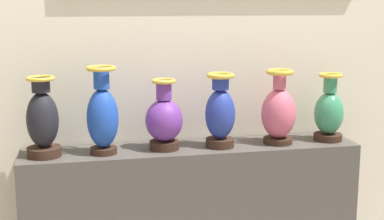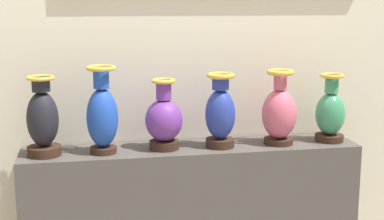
{
  "view_description": "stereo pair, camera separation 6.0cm",
  "coord_description": "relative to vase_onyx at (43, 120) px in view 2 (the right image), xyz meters",
  "views": [
    {
      "loc": [
        -0.52,
        -2.44,
        1.62
      ],
      "look_at": [
        0.0,
        0.0,
        1.13
      ],
      "focal_mm": 52.04,
      "sensor_mm": 36.0,
      "label": 1
    },
    {
      "loc": [
        -0.46,
        -2.45,
        1.62
      ],
      "look_at": [
        0.0,
        0.0,
        1.13
      ],
      "focal_mm": 52.04,
      "sensor_mm": 36.0,
      "label": 2
    }
  ],
  "objects": [
    {
      "name": "back_wall",
      "position": [
        0.67,
        0.22,
        0.44
      ],
      "size": [
        4.05,
        0.14,
        3.05
      ],
      "color": "beige",
      "rests_on": "ground_plane"
    },
    {
      "name": "vase_onyx",
      "position": [
        0.0,
        0.0,
        0.0
      ],
      "size": [
        0.15,
        0.15,
        0.35
      ],
      "color": "#382319",
      "rests_on": "display_shelf"
    },
    {
      "name": "vase_sapphire",
      "position": [
        0.25,
        -0.01,
        0.02
      ],
      "size": [
        0.14,
        0.14,
        0.39
      ],
      "color": "#382319",
      "rests_on": "display_shelf"
    },
    {
      "name": "vase_violet",
      "position": [
        0.53,
        0.01,
        -0.02
      ],
      "size": [
        0.17,
        0.17,
        0.32
      ],
      "color": "#382319",
      "rests_on": "display_shelf"
    },
    {
      "name": "vase_cobalt",
      "position": [
        0.79,
        -0.0,
        0.0
      ],
      "size": [
        0.14,
        0.14,
        0.34
      ],
      "color": "#382319",
      "rests_on": "display_shelf"
    },
    {
      "name": "vase_rose",
      "position": [
        1.07,
        0.0,
        -0.01
      ],
      "size": [
        0.16,
        0.16,
        0.35
      ],
      "color": "#382319",
      "rests_on": "display_shelf"
    },
    {
      "name": "vase_jade",
      "position": [
        1.33,
        0.01,
        -0.02
      ],
      "size": [
        0.14,
        0.14,
        0.33
      ],
      "color": "#382319",
      "rests_on": "display_shelf"
    }
  ]
}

